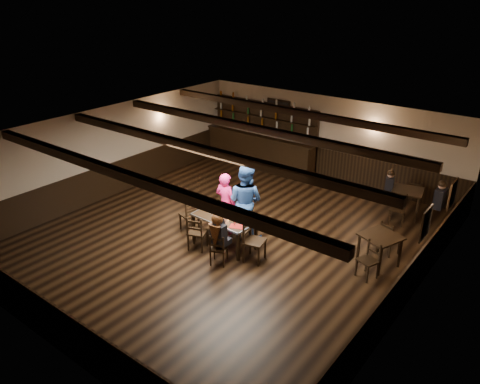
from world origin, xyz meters
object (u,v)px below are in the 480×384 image
Objects in this scene: dining_table at (224,220)px; chair_near_left at (196,231)px; chair_near_right at (218,247)px; woman_pink at (226,203)px; cake at (213,209)px; man_blue at (245,201)px; bar_counter at (259,145)px.

chair_near_left is at bearing -122.10° from dining_table.
chair_near_left is at bearing 167.16° from chair_near_right.
chair_near_left reaches higher than chair_near_right.
dining_table is 2.05× the size of chair_near_right.
chair_near_left is at bearing 90.19° from woman_pink.
cake is at bearing 83.84° from woman_pink.
woman_pink is at bearing 85.16° from cake.
man_blue reaches higher than cake.
chair_near_right is 1.59m from man_blue.
chair_near_right is at bearing -12.84° from chair_near_left.
dining_table is 5.09× the size of cake.
man_blue is at bearing -167.35° from woman_pink.
chair_near_right reaches higher than dining_table.
woman_pink is at bearing 125.88° from dining_table.
chair_near_right is at bearing 121.35° from woman_pink.
cake is (-0.07, 0.70, 0.28)m from chair_near_left.
chair_near_right is 0.17× the size of bar_counter.
dining_table is 1.81× the size of chair_near_left.
bar_counter is at bearing -65.66° from woman_pink.
man_blue is (-0.34, 1.47, 0.51)m from chair_near_right.
bar_counter is (-3.06, 5.92, 0.27)m from chair_near_right.
cake is at bearing 39.47° from man_blue.
bar_counter is at bearing 111.27° from chair_near_left.
cake is (-0.04, -0.45, -0.01)m from woman_pink.
chair_near_left is 0.76m from cake.
cake is at bearing 135.19° from chair_near_right.
bar_counter is at bearing 116.87° from dining_table.
man_blue reaches higher than chair_near_right.
cake is at bearing -66.73° from bar_counter.
man_blue is at bearing 103.00° from chair_near_right.
bar_counter reaches higher than chair_near_left.
dining_table is at bearing 124.56° from woman_pink.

